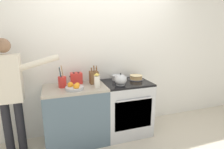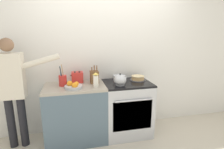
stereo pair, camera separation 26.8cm
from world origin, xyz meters
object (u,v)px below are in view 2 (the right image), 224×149
(tea_kettle, at_px, (120,80))
(fruit_bowl, at_px, (73,86))
(knife_block, at_px, (94,77))
(stove_range, at_px, (127,108))
(person_baker, at_px, (13,85))
(milk_carton, at_px, (96,80))
(mixing_bowl, at_px, (119,78))
(layer_cake, at_px, (138,78))
(toaster, at_px, (77,77))
(utensil_crock, at_px, (63,80))

(tea_kettle, xyz_separation_m, fruit_bowl, (-0.70, -0.00, -0.04))
(knife_block, bearing_deg, tea_kettle, -29.91)
(stove_range, bearing_deg, tea_kettle, -141.43)
(stove_range, height_order, person_baker, person_baker)
(fruit_bowl, bearing_deg, milk_carton, -1.54)
(mixing_bowl, distance_m, person_baker, 1.59)
(layer_cake, distance_m, toaster, 1.00)
(fruit_bowl, bearing_deg, mixing_bowl, 20.01)
(stove_range, distance_m, fruit_bowl, 0.98)
(utensil_crock, xyz_separation_m, toaster, (0.22, 0.14, 0.00))
(fruit_bowl, relative_size, person_baker, 0.16)
(knife_block, distance_m, milk_carton, 0.22)
(stove_range, relative_size, layer_cake, 3.42)
(mixing_bowl, bearing_deg, stove_range, -59.61)
(utensil_crock, xyz_separation_m, milk_carton, (0.47, -0.17, 0.02))
(tea_kettle, bearing_deg, utensil_crock, 169.36)
(layer_cake, relative_size, milk_carton, 1.20)
(fruit_bowl, xyz_separation_m, milk_carton, (0.32, -0.01, 0.07))
(person_baker, bearing_deg, fruit_bowl, -9.59)
(tea_kettle, distance_m, mixing_bowl, 0.28)
(fruit_bowl, relative_size, toaster, 1.31)
(knife_block, height_order, milk_carton, knife_block)
(toaster, bearing_deg, knife_block, -17.90)
(milk_carton, bearing_deg, tea_kettle, 1.47)
(tea_kettle, height_order, utensil_crock, utensil_crock)
(toaster, bearing_deg, tea_kettle, -25.18)
(mixing_bowl, bearing_deg, toaster, 178.29)
(mixing_bowl, distance_m, fruit_bowl, 0.81)
(utensil_crock, xyz_separation_m, person_baker, (-0.68, -0.02, -0.02))
(stove_range, xyz_separation_m, milk_carton, (-0.53, -0.13, 0.55))
(stove_range, height_order, knife_block, knife_block)
(stove_range, relative_size, fruit_bowl, 3.50)
(layer_cake, distance_m, person_baker, 1.89)
(utensil_crock, xyz_separation_m, fruit_bowl, (0.15, -0.16, -0.05))
(knife_block, relative_size, utensil_crock, 0.87)
(layer_cake, relative_size, fruit_bowl, 1.02)
(layer_cake, height_order, mixing_bowl, mixing_bowl)
(fruit_bowl, distance_m, person_baker, 0.84)
(fruit_bowl, bearing_deg, tea_kettle, 0.08)
(toaster, bearing_deg, milk_carton, -50.22)
(fruit_bowl, bearing_deg, layer_cake, 10.98)
(stove_range, bearing_deg, utensil_crock, 177.78)
(knife_block, bearing_deg, stove_range, -9.90)
(milk_carton, bearing_deg, fruit_bowl, 178.46)
(stove_range, distance_m, layer_cake, 0.53)
(stove_range, relative_size, toaster, 4.58)
(stove_range, distance_m, knife_block, 0.76)
(layer_cake, xyz_separation_m, mixing_bowl, (-0.30, 0.07, 0.01))
(layer_cake, bearing_deg, person_baker, -178.02)
(knife_block, relative_size, person_baker, 0.18)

